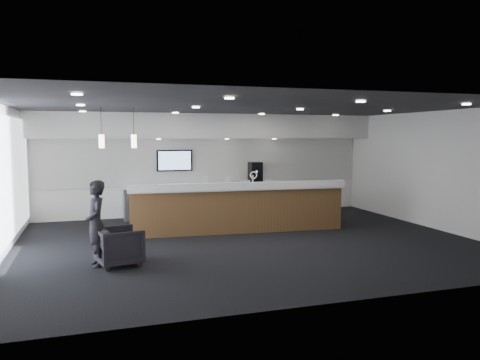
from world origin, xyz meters
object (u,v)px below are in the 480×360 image
object	(u,v)px
service_counter	(237,208)
coffee_machine	(255,172)
armchair	(119,246)
lounge_guest	(96,223)

from	to	relation	value
service_counter	coffee_machine	world-z (taller)	coffee_machine
armchair	lounge_guest	distance (m)	0.59
service_counter	armchair	size ratio (longest dim) A/B	6.96
service_counter	coffee_machine	size ratio (longest dim) A/B	8.62
coffee_machine	armchair	size ratio (longest dim) A/B	0.81
lounge_guest	service_counter	bearing A→B (deg)	116.05
armchair	lounge_guest	world-z (taller)	lounge_guest
coffee_machine	armchair	world-z (taller)	coffee_machine
service_counter	lounge_guest	distance (m)	4.06
service_counter	armchair	xyz separation A→B (m)	(-2.99, -2.31, -0.22)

